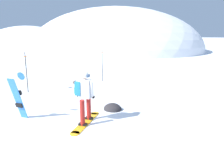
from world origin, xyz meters
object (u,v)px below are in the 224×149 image
piste_marker_near (102,62)px  rock_dark (76,83)px  spare_snowboard (18,97)px  piste_marker_far (26,69)px  snowboarder_main (84,95)px  rock_mid (113,110)px

piste_marker_near → rock_dark: (-1.22, -1.00, -1.14)m
spare_snowboard → rock_dark: 5.19m
piste_marker_near → piste_marker_far: (-2.50, -3.44, 0.01)m
snowboarder_main → rock_dark: 5.47m
snowboarder_main → rock_dark: (-2.93, 4.52, -0.92)m
snowboarder_main → spare_snowboard: snowboarder_main is taller
snowboarder_main → rock_mid: (0.46, 1.36, -0.92)m
rock_dark → rock_mid: (3.39, -3.16, 0.00)m
piste_marker_far → rock_dark: (1.29, 2.44, -1.15)m
spare_snowboard → piste_marker_far: bearing=128.4°
snowboarder_main → rock_mid: size_ratio=2.62×
piste_marker_far → rock_dark: 2.99m
spare_snowboard → rock_dark: (-0.79, 5.07, -0.81)m
rock_dark → spare_snowboard: bearing=-81.1°
snowboarder_main → piste_marker_near: 5.78m
piste_marker_far → rock_mid: (4.68, -0.72, -1.15)m
snowboarder_main → piste_marker_near: bearing=107.3°
spare_snowboard → rock_mid: spare_snowboard is taller
piste_marker_far → rock_dark: size_ratio=4.27×
snowboarder_main → piste_marker_far: piste_marker_far is taller
piste_marker_near → rock_mid: 4.83m
snowboarder_main → rock_dark: bearing=122.9°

